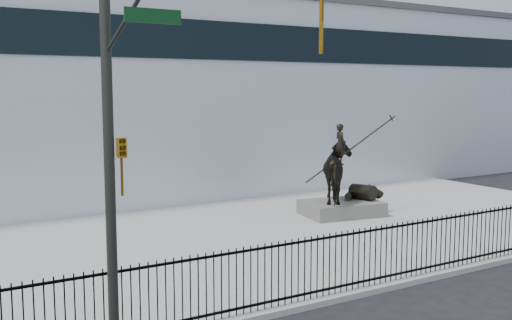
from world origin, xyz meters
TOP-DOWN VIEW (x-y plane):
  - ground at (0.00, 0.00)m, footprint 120.00×120.00m
  - plaza at (0.00, 7.00)m, footprint 30.00×12.00m
  - building at (0.00, 20.00)m, footprint 44.00×14.00m
  - picket_fence at (0.00, 1.25)m, footprint 22.10×0.10m
  - statue_plinth at (4.52, 8.12)m, footprint 3.19×2.45m
  - equestrian_statue at (4.57, 8.11)m, footprint 3.68×2.59m
  - traffic_signal_left at (-6.75, -0.62)m, footprint 1.52×4.84m

SIDE VIEW (x-z plane):
  - ground at x=0.00m, z-range 0.00..0.00m
  - plaza at x=0.00m, z-range 0.00..0.15m
  - statue_plinth at x=4.52m, z-range 0.15..0.69m
  - picket_fence at x=0.00m, z-range 0.15..1.65m
  - equestrian_statue at x=4.57m, z-range 0.26..3.41m
  - traffic_signal_left at x=-6.75m, z-range 0.53..7.53m
  - building at x=0.00m, z-range 0.00..9.00m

